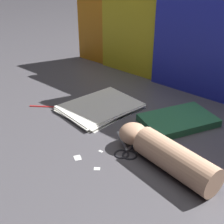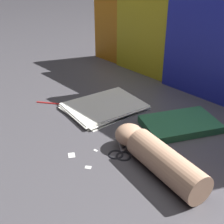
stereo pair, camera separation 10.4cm
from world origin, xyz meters
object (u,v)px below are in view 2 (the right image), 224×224
object	(u,v)px
book_closed	(180,124)
scissors	(122,150)
hand_forearm	(157,157)
paper_stack	(105,107)

from	to	relation	value
book_closed	scissors	bearing A→B (deg)	-94.58
scissors	hand_forearm	xyz separation A→B (m)	(0.13, 0.02, 0.04)
paper_stack	hand_forearm	xyz separation A→B (m)	(0.38, -0.11, 0.03)
book_closed	hand_forearm	distance (m)	0.25
paper_stack	hand_forearm	world-z (taller)	hand_forearm
scissors	hand_forearm	size ratio (longest dim) A/B	0.46
paper_stack	book_closed	distance (m)	0.30
book_closed	hand_forearm	xyz separation A→B (m)	(0.11, -0.23, 0.03)
book_closed	scissors	size ratio (longest dim) A/B	1.83
paper_stack	hand_forearm	bearing A→B (deg)	-16.30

